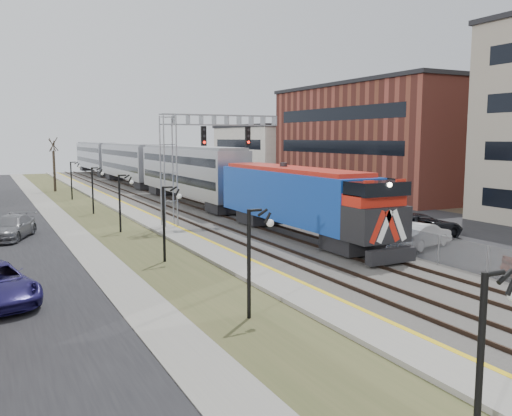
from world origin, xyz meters
TOP-DOWN VIEW (x-y plane):
  - sidewalk at (-7.00, 35.00)m, footprint 2.00×120.00m
  - grass_median at (-4.00, 35.00)m, footprint 4.00×120.00m
  - platform at (-1.00, 35.00)m, footprint 2.00×120.00m
  - ballast_bed at (4.00, 35.00)m, footprint 8.00×120.00m
  - parking_lot at (16.00, 35.00)m, footprint 16.00×120.00m
  - platform_edge at (-0.12, 35.00)m, footprint 0.24×120.00m
  - track_near at (2.00, 35.00)m, footprint 1.58×120.00m
  - track_far at (5.50, 35.00)m, footprint 1.58×120.00m
  - train at (5.50, 55.89)m, footprint 3.00×85.85m
  - signal_gantry at (1.22, 27.99)m, footprint 9.00×1.07m
  - lampposts at (-4.00, 18.29)m, footprint 0.14×62.14m
  - fence at (8.20, 35.00)m, footprint 0.04×120.00m
  - buildings_east at (30.00, 31.18)m, footprint 16.00×76.00m
  - car_lot_b at (10.77, 14.87)m, footprint 4.72×2.73m
  - car_lot_c at (12.53, 16.97)m, footprint 6.03×2.95m
  - car_lot_d at (12.02, 29.31)m, footprint 5.24×3.32m
  - car_lot_e at (10.91, 22.77)m, footprint 4.25×2.89m
  - car_lot_f at (12.52, 41.08)m, footprint 4.62×1.76m
  - car_street_b at (-10.82, 28.78)m, footprint 3.87×5.53m

SIDE VIEW (x-z plane):
  - parking_lot at x=16.00m, z-range 0.00..0.04m
  - grass_median at x=-4.00m, z-range 0.00..0.06m
  - sidewalk at x=-7.00m, z-range 0.00..0.08m
  - ballast_bed at x=4.00m, z-range 0.00..0.20m
  - platform at x=-1.00m, z-range 0.00..0.24m
  - platform_edge at x=-0.12m, z-range 0.24..0.25m
  - track_near at x=2.00m, z-range 0.20..0.35m
  - track_far at x=5.50m, z-range 0.20..0.35m
  - car_lot_e at x=10.91m, z-range 0.00..1.34m
  - car_lot_d at x=12.02m, z-range 0.00..1.42m
  - car_lot_b at x=10.77m, z-range 0.00..1.47m
  - car_street_b at x=-10.82m, z-range 0.00..1.49m
  - car_lot_f at x=12.52m, z-range 0.00..1.50m
  - fence at x=8.20m, z-range 0.00..1.60m
  - car_lot_c at x=12.53m, z-range 0.00..1.65m
  - lampposts at x=-4.00m, z-range 0.00..4.00m
  - train at x=5.50m, z-range 0.26..5.58m
  - signal_gantry at x=1.22m, z-range 1.51..9.66m
  - buildings_east at x=30.00m, z-range -1.19..13.81m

